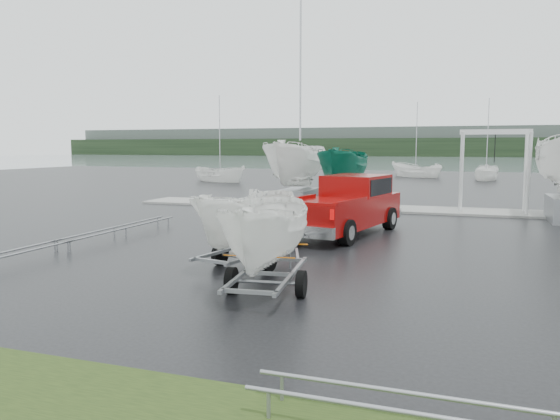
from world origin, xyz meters
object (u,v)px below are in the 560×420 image
at_px(pickup_truck, 348,204).
at_px(trailer_parked, 268,176).
at_px(boat_hoist, 494,159).
at_px(trailer_hitched, 247,172).

distance_m(pickup_truck, trailer_parked, 9.16).
xyz_separation_m(pickup_truck, boat_hoist, (5.44, 8.35, 1.53)).
relative_size(trailer_hitched, boat_hoist, 1.16).
distance_m(pickup_truck, trailer_hitched, 6.98).
bearing_deg(trailer_parked, pickup_truck, 83.73).
xyz_separation_m(pickup_truck, trailer_parked, (0.12, -9.04, 1.51)).
height_order(trailer_hitched, boat_hoist, trailer_hitched).
bearing_deg(trailer_hitched, boat_hoist, 77.09).
relative_size(trailer_parked, boat_hoist, 1.18).
height_order(trailer_parked, boat_hoist, trailer_parked).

